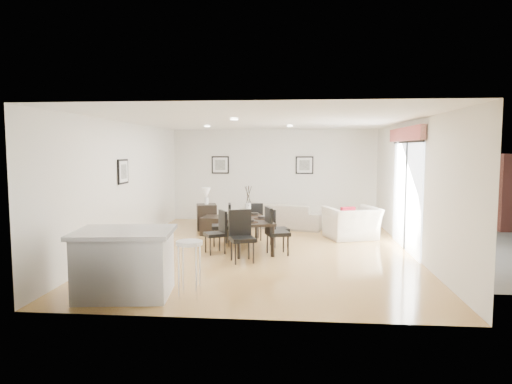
# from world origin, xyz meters

# --- Properties ---
(ground) EXTENTS (8.00, 8.00, 0.00)m
(ground) POSITION_xyz_m (0.00, 0.00, 0.00)
(ground) COLOR tan
(ground) RESTS_ON ground
(wall_back) EXTENTS (6.00, 0.04, 2.70)m
(wall_back) POSITION_xyz_m (0.00, 4.00, 1.35)
(wall_back) COLOR silver
(wall_back) RESTS_ON ground
(wall_front) EXTENTS (6.00, 0.04, 2.70)m
(wall_front) POSITION_xyz_m (0.00, -4.00, 1.35)
(wall_front) COLOR silver
(wall_front) RESTS_ON ground
(wall_left) EXTENTS (0.04, 8.00, 2.70)m
(wall_left) POSITION_xyz_m (-3.00, 0.00, 1.35)
(wall_left) COLOR silver
(wall_left) RESTS_ON ground
(wall_right) EXTENTS (0.04, 8.00, 2.70)m
(wall_right) POSITION_xyz_m (3.00, 0.00, 1.35)
(wall_right) COLOR silver
(wall_right) RESTS_ON ground
(ceiling) EXTENTS (6.00, 8.00, 0.02)m
(ceiling) POSITION_xyz_m (0.00, 0.00, 2.70)
(ceiling) COLOR white
(ceiling) RESTS_ON wall_back
(sofa) EXTENTS (2.47, 1.51, 0.67)m
(sofa) POSITION_xyz_m (0.26, 2.75, 0.34)
(sofa) COLOR #9F9681
(sofa) RESTS_ON ground
(armchair) EXTENTS (1.42, 1.33, 0.75)m
(armchair) POSITION_xyz_m (1.98, 1.34, 0.37)
(armchair) COLOR beige
(armchair) RESTS_ON ground
(dining_table) EXTENTS (1.25, 1.76, 0.66)m
(dining_table) POSITION_xyz_m (-0.34, -0.05, 0.60)
(dining_table) COLOR black
(dining_table) RESTS_ON ground
(dining_chair_wnear) EXTENTS (0.53, 0.53, 0.87)m
(dining_chair_wnear) POSITION_xyz_m (-0.91, -0.41, 0.49)
(dining_chair_wnear) COLOR black
(dining_chair_wnear) RESTS_ON ground
(dining_chair_wfar) EXTENTS (0.48, 0.48, 0.93)m
(dining_chair_wfar) POSITION_xyz_m (-0.90, 0.36, 0.52)
(dining_chair_wfar) COLOR black
(dining_chair_wfar) RESTS_ON ground
(dining_chair_enear) EXTENTS (0.55, 0.55, 0.97)m
(dining_chair_enear) POSITION_xyz_m (0.22, -0.48, 0.54)
(dining_chair_enear) COLOR black
(dining_chair_enear) RESTS_ON ground
(dining_chair_efar) EXTENTS (0.48, 0.48, 0.83)m
(dining_chair_efar) POSITION_xyz_m (0.23, 0.32, 0.46)
(dining_chair_efar) COLOR black
(dining_chair_efar) RESTS_ON ground
(dining_chair_head) EXTENTS (0.56, 0.56, 0.97)m
(dining_chair_head) POSITION_xyz_m (-0.37, -1.04, 0.54)
(dining_chair_head) COLOR black
(dining_chair_head) RESTS_ON ground
(dining_chair_foot) EXTENTS (0.49, 0.49, 0.88)m
(dining_chair_foot) POSITION_xyz_m (-0.32, 0.94, 0.49)
(dining_chair_foot) COLOR black
(dining_chair_foot) RESTS_ON ground
(vase) EXTENTS (0.84, 1.32, 0.70)m
(vase) POSITION_xyz_m (-0.34, -0.05, 0.93)
(vase) COLOR white
(vase) RESTS_ON dining_table
(coffee_table) EXTENTS (1.18, 0.78, 0.45)m
(coffee_table) POSITION_xyz_m (-1.09, 1.60, 0.22)
(coffee_table) COLOR black
(coffee_table) RESTS_ON ground
(side_table) EXTENTS (0.62, 0.62, 0.67)m
(side_table) POSITION_xyz_m (-1.69, 2.25, 0.34)
(side_table) COLOR black
(side_table) RESTS_ON ground
(table_lamp) EXTENTS (0.23, 0.23, 0.43)m
(table_lamp) POSITION_xyz_m (-1.69, 2.25, 0.96)
(table_lamp) COLOR white
(table_lamp) RESTS_ON side_table
(cushion) EXTENTS (0.36, 0.23, 0.34)m
(cushion) POSITION_xyz_m (1.87, 1.24, 0.60)
(cushion) COLOR maroon
(cushion) RESTS_ON armchair
(kitchen_island) EXTENTS (1.49, 1.21, 0.96)m
(kitchen_island) POSITION_xyz_m (-1.80, -3.23, 0.49)
(kitchen_island) COLOR silver
(kitchen_island) RESTS_ON ground
(bar_stool) EXTENTS (0.38, 0.38, 0.82)m
(bar_stool) POSITION_xyz_m (-0.85, -3.23, 0.71)
(bar_stool) COLOR white
(bar_stool) RESTS_ON ground
(framed_print_back_left) EXTENTS (0.52, 0.04, 0.52)m
(framed_print_back_left) POSITION_xyz_m (-1.60, 3.97, 1.65)
(framed_print_back_left) COLOR black
(framed_print_back_left) RESTS_ON wall_back
(framed_print_back_right) EXTENTS (0.52, 0.04, 0.52)m
(framed_print_back_right) POSITION_xyz_m (0.90, 3.97, 1.65)
(framed_print_back_right) COLOR black
(framed_print_back_right) RESTS_ON wall_back
(framed_print_left_wall) EXTENTS (0.04, 0.52, 0.52)m
(framed_print_left_wall) POSITION_xyz_m (-2.97, -0.20, 1.65)
(framed_print_left_wall) COLOR black
(framed_print_left_wall) RESTS_ON wall_left
(sliding_door) EXTENTS (0.12, 2.70, 2.57)m
(sliding_door) POSITION_xyz_m (2.96, 0.30, 1.66)
(sliding_door) COLOR white
(sliding_door) RESTS_ON wall_right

